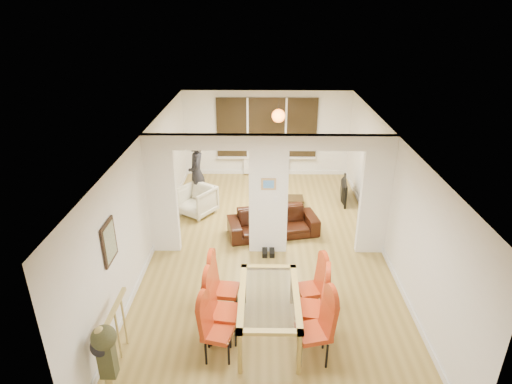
{
  "coord_description": "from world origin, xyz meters",
  "views": [
    {
      "loc": [
        -0.14,
        -8.02,
        4.97
      ],
      "look_at": [
        -0.26,
        0.6,
        1.11
      ],
      "focal_mm": 30.0,
      "sensor_mm": 36.0,
      "label": 1
    }
  ],
  "objects_px": {
    "dining_chair_ra": "(314,328)",
    "coffee_table": "(286,202)",
    "dining_table": "(269,315)",
    "dining_chair_la": "(218,329)",
    "bowl": "(277,199)",
    "person": "(197,173)",
    "bottle": "(284,192)",
    "television": "(341,190)",
    "sofa": "(273,223)",
    "dining_chair_lc": "(225,286)",
    "dining_chair_rc": "(310,286)",
    "dining_chair_lb": "(223,308)",
    "dining_chair_rb": "(311,305)",
    "armchair": "(197,201)"
  },
  "relations": [
    {
      "from": "dining_chair_lb",
      "to": "dining_chair_rb",
      "type": "relative_size",
      "value": 0.99
    },
    {
      "from": "dining_chair_lb",
      "to": "bottle",
      "type": "bearing_deg",
      "value": 84.38
    },
    {
      "from": "dining_table",
      "to": "dining_chair_lb",
      "type": "relative_size",
      "value": 1.44
    },
    {
      "from": "bottle",
      "to": "dining_chair_rc",
      "type": "bearing_deg",
      "value": -86.68
    },
    {
      "from": "coffee_table",
      "to": "bottle",
      "type": "height_order",
      "value": "bottle"
    },
    {
      "from": "coffee_table",
      "to": "bowl",
      "type": "xyz_separation_m",
      "value": [
        -0.24,
        -0.11,
        0.13
      ]
    },
    {
      "from": "person",
      "to": "television",
      "type": "bearing_deg",
      "value": 85.24
    },
    {
      "from": "dining_chair_ra",
      "to": "television",
      "type": "height_order",
      "value": "dining_chair_ra"
    },
    {
      "from": "dining_chair_ra",
      "to": "dining_chair_rb",
      "type": "relative_size",
      "value": 0.98
    },
    {
      "from": "dining_chair_ra",
      "to": "television",
      "type": "bearing_deg",
      "value": 62.81
    },
    {
      "from": "dining_chair_la",
      "to": "sofa",
      "type": "xyz_separation_m",
      "value": [
        0.91,
        3.76,
        -0.22
      ]
    },
    {
      "from": "dining_table",
      "to": "dining_chair_lc",
      "type": "distance_m",
      "value": 0.93
    },
    {
      "from": "bottle",
      "to": "dining_chair_lc",
      "type": "bearing_deg",
      "value": -105.43
    },
    {
      "from": "person",
      "to": "bowl",
      "type": "bearing_deg",
      "value": 77.43
    },
    {
      "from": "dining_chair_la",
      "to": "television",
      "type": "relative_size",
      "value": 0.99
    },
    {
      "from": "sofa",
      "to": "dining_table",
      "type": "bearing_deg",
      "value": -104.8
    },
    {
      "from": "armchair",
      "to": "person",
      "type": "height_order",
      "value": "person"
    },
    {
      "from": "dining_chair_lb",
      "to": "dining_chair_rc",
      "type": "relative_size",
      "value": 1.12
    },
    {
      "from": "dining_chair_ra",
      "to": "coffee_table",
      "type": "distance_m",
      "value": 5.34
    },
    {
      "from": "dining_chair_rb",
      "to": "dining_chair_rc",
      "type": "height_order",
      "value": "dining_chair_rb"
    },
    {
      "from": "dining_chair_lc",
      "to": "television",
      "type": "distance_m",
      "value": 5.38
    },
    {
      "from": "person",
      "to": "bottle",
      "type": "height_order",
      "value": "person"
    },
    {
      "from": "dining_table",
      "to": "coffee_table",
      "type": "bearing_deg",
      "value": 83.98
    },
    {
      "from": "dining_chair_rb",
      "to": "coffee_table",
      "type": "xyz_separation_m",
      "value": [
        -0.15,
        4.82,
        -0.48
      ]
    },
    {
      "from": "dining_table",
      "to": "bowl",
      "type": "xyz_separation_m",
      "value": [
        0.27,
        4.72,
        -0.15
      ]
    },
    {
      "from": "armchair",
      "to": "bowl",
      "type": "height_order",
      "value": "armchair"
    },
    {
      "from": "television",
      "to": "person",
      "type": "bearing_deg",
      "value": 102.48
    },
    {
      "from": "dining_chair_rc",
      "to": "dining_chair_lc",
      "type": "bearing_deg",
      "value": 169.38
    },
    {
      "from": "dining_chair_lb",
      "to": "bowl",
      "type": "relative_size",
      "value": 5.45
    },
    {
      "from": "television",
      "to": "bottle",
      "type": "height_order",
      "value": "television"
    },
    {
      "from": "dining_chair_la",
      "to": "dining_chair_rb",
      "type": "bearing_deg",
      "value": 32.93
    },
    {
      "from": "dining_table",
      "to": "armchair",
      "type": "distance_m",
      "value": 4.65
    },
    {
      "from": "dining_chair_rc",
      "to": "bottle",
      "type": "bearing_deg",
      "value": 79.88
    },
    {
      "from": "dining_chair_ra",
      "to": "coffee_table",
      "type": "xyz_separation_m",
      "value": [
        -0.14,
        5.32,
        -0.47
      ]
    },
    {
      "from": "television",
      "to": "bowl",
      "type": "distance_m",
      "value": 1.79
    },
    {
      "from": "sofa",
      "to": "television",
      "type": "distance_m",
      "value": 2.65
    },
    {
      "from": "dining_chair_lc",
      "to": "dining_chair_rb",
      "type": "xyz_separation_m",
      "value": [
        1.4,
        -0.52,
        0.04
      ]
    },
    {
      "from": "sofa",
      "to": "television",
      "type": "bearing_deg",
      "value": 32.58
    },
    {
      "from": "dining_chair_lb",
      "to": "dining_chair_lc",
      "type": "xyz_separation_m",
      "value": [
        -0.03,
        0.61,
        -0.03
      ]
    },
    {
      "from": "dining_chair_lb",
      "to": "armchair",
      "type": "relative_size",
      "value": 1.44
    },
    {
      "from": "dining_chair_la",
      "to": "dining_chair_rc",
      "type": "height_order",
      "value": "dining_chair_la"
    },
    {
      "from": "dining_table",
      "to": "dining_chair_la",
      "type": "xyz_separation_m",
      "value": [
        -0.77,
        -0.47,
        0.13
      ]
    },
    {
      "from": "dining_chair_rb",
      "to": "person",
      "type": "bearing_deg",
      "value": 126.36
    },
    {
      "from": "dining_chair_la",
      "to": "sofa",
      "type": "distance_m",
      "value": 3.87
    },
    {
      "from": "bowl",
      "to": "dining_chair_lc",
      "type": "bearing_deg",
      "value": -103.57
    },
    {
      "from": "dining_chair_ra",
      "to": "television",
      "type": "distance_m",
      "value": 5.81
    },
    {
      "from": "dining_chair_lc",
      "to": "bowl",
      "type": "relative_size",
      "value": 5.13
    },
    {
      "from": "dining_chair_rc",
      "to": "person",
      "type": "height_order",
      "value": "person"
    },
    {
      "from": "television",
      "to": "coffee_table",
      "type": "distance_m",
      "value": 1.55
    },
    {
      "from": "dining_chair_la",
      "to": "bowl",
      "type": "distance_m",
      "value": 5.31
    }
  ]
}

